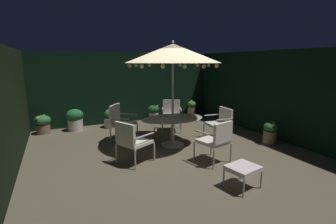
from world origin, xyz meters
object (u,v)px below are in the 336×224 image
potted_plant_back_center (43,124)px  patio_chair_southeast (132,139)px  potted_plant_right_far (173,109)px  potted_plant_left_near (75,119)px  patio_chair_northeast (172,113)px  ottoman_footrest (243,169)px  patio_chair_east (120,120)px  patio_chair_south (216,138)px  patio_chair_north (221,121)px  potted_plant_back_left (270,133)px  potted_plant_right_near (111,118)px  potted_plant_left_far (192,108)px  potted_plant_back_right (153,112)px  patio_dining_table (173,124)px  patio_umbrella (173,53)px

potted_plant_back_center → patio_chair_southeast: bearing=-61.3°
potted_plant_right_far → potted_plant_left_near: potted_plant_left_near is taller
patio_chair_southeast → potted_plant_left_near: 3.43m
patio_chair_northeast → ottoman_footrest: (-0.49, -3.86, -0.20)m
patio_chair_east → potted_plant_left_near: patio_chair_east is taller
patio_chair_south → ottoman_footrest: bearing=-101.2°
patio_chair_north → potted_plant_back_left: (0.96, -0.90, -0.21)m
potted_plant_back_center → patio_chair_south: bearing=-49.5°
patio_chair_northeast → potted_plant_back_left: bearing=-52.4°
patio_chair_northeast → patio_chair_east: 1.82m
patio_chair_east → ottoman_footrest: size_ratio=1.73×
potted_plant_right_near → patio_chair_northeast: bearing=-34.6°
potted_plant_right_far → potted_plant_left_near: bearing=-176.4°
potted_plant_back_left → ottoman_footrest: bearing=-146.8°
patio_chair_northeast → potted_plant_left_near: patio_chair_northeast is taller
potted_plant_left_near → potted_plant_right_far: bearing=3.6°
potted_plant_back_center → potted_plant_right_far: bearing=2.5°
potted_plant_back_center → potted_plant_left_far: potted_plant_left_far is taller
ottoman_footrest → potted_plant_right_near: potted_plant_right_near is taller
potted_plant_right_far → potted_plant_back_center: bearing=-177.5°
patio_chair_north → patio_chair_northeast: size_ratio=0.93×
patio_chair_south → potted_plant_back_right: (0.21, 4.22, -0.24)m
potted_plant_right_far → potted_plant_back_right: (-0.88, -0.08, -0.06)m
patio_chair_east → potted_plant_left_near: size_ratio=1.48×
patio_chair_east → ottoman_footrest: patio_chair_east is taller
potted_plant_back_center → patio_chair_northeast: bearing=-19.3°
patio_chair_south → potted_plant_right_near: (-1.42, 3.94, -0.26)m
potted_plant_back_right → patio_chair_north: bearing=-72.7°
potted_plant_back_right → patio_chair_southeast: bearing=-118.5°
potted_plant_left_far → potted_plant_back_center: bearing=-178.1°
patio_dining_table → patio_chair_north: patio_chair_north is taller
patio_chair_northeast → potted_plant_right_near: size_ratio=1.54×
potted_plant_right_far → potted_plant_back_left: potted_plant_right_far is taller
patio_chair_northeast → potted_plant_back_center: 3.99m
patio_umbrella → potted_plant_left_near: patio_umbrella is taller
ottoman_footrest → potted_plant_right_far: 5.53m
potted_plant_back_center → potted_plant_back_left: 6.67m
potted_plant_back_left → patio_chair_north: bearing=136.9°
patio_chair_north → potted_plant_left_near: bearing=143.3°
patio_chair_south → patio_chair_northeast: bearing=84.4°
potted_plant_back_center → potted_plant_right_near: bearing=-4.3°
patio_chair_northeast → patio_umbrella: bearing=-114.8°
patio_chair_northeast → patio_chair_east: size_ratio=0.94×
patio_chair_northeast → potted_plant_back_left: patio_chair_northeast is taller
patio_chair_southeast → potted_plant_back_right: size_ratio=1.62×
potted_plant_left_far → patio_chair_southeast: bearing=-135.5°
patio_chair_east → patio_chair_northeast: bearing=13.2°
potted_plant_back_center → potted_plant_back_right: bearing=1.9°
patio_dining_table → patio_chair_northeast: 1.48m
patio_chair_southeast → patio_umbrella: bearing=27.1°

